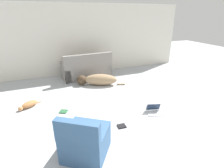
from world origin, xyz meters
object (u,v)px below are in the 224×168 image
Objects in this scene: couch at (87,69)px; book_black at (122,126)px; cat at (29,105)px; laptop_open at (154,110)px; book_green at (64,111)px; side_chair at (85,141)px; dog at (97,80)px.

couch reaches higher than book_black.
cat is 1.34× the size of laptop_open.
book_black is at bearing 84.38° from couch.
side_chair reaches higher than book_green.
book_green is 1.56m from side_chair.
cat is 0.95m from book_green.
couch is at bearing -69.54° from side_chair.
dog is 3.77× the size of laptop_open.
book_green is 1.47m from book_black.
laptop_open is 1.96m from side_chair.
dog is 2.17m from cat.
dog is 1.62× the size of side_chair.
laptop_open reaches higher than book_black.
laptop_open is 0.97m from book_black.
book_black is (-0.94, -0.24, -0.06)m from laptop_open.
laptop_open is at bearing -21.93° from book_green.
book_green is (-1.99, 0.80, -0.06)m from laptop_open.
couch is at bearing 62.71° from book_green.
couch is 3.22m from book_black.
book_green is (-1.26, -1.33, -0.16)m from dog.
couch reaches higher than book_green.
couch is at bearing -57.92° from dog.
laptop_open is 0.43× the size of side_chair.
couch is at bearing 122.67° from laptop_open.
cat is 2.41m from book_black.
laptop_open is at bearing -123.46° from side_chair.
couch is 0.86m from dog.
side_chair is at bearing 80.54° from cat.
dog is 1.83m from book_green.
laptop_open is (2.76, -1.35, -0.00)m from cat.
side_chair is (0.18, -1.52, 0.27)m from book_green.
book_green is 1.27× the size of book_black.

